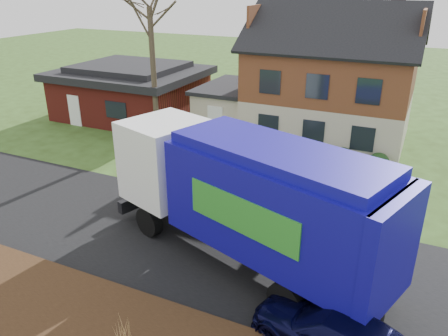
% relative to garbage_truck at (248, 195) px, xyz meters
% --- Properties ---
extents(ground, '(120.00, 120.00, 0.00)m').
position_rel_garbage_truck_xyz_m(ground, '(-2.47, 0.42, -2.66)').
color(ground, '#2E4517').
rests_on(ground, ground).
extents(road, '(80.00, 7.00, 0.02)m').
position_rel_garbage_truck_xyz_m(road, '(-2.47, 0.42, -2.65)').
color(road, black).
rests_on(road, ground).
extents(mulch_verge, '(80.00, 3.50, 0.30)m').
position_rel_garbage_truck_xyz_m(mulch_verge, '(-2.47, -4.88, -2.51)').
color(mulch_verge, black).
rests_on(mulch_verge, ground).
extents(main_house, '(12.95, 8.95, 9.26)m').
position_rel_garbage_truck_xyz_m(main_house, '(-0.98, 14.32, 1.37)').
color(main_house, beige).
rests_on(main_house, ground).
extents(ranch_house, '(9.80, 8.20, 3.70)m').
position_rel_garbage_truck_xyz_m(ranch_house, '(-14.47, 13.42, -0.84)').
color(ranch_house, maroon).
rests_on(ranch_house, ground).
extents(garbage_truck, '(11.11, 6.17, 4.61)m').
position_rel_garbage_truck_xyz_m(garbage_truck, '(0.00, 0.00, 0.00)').
color(garbage_truck, black).
rests_on(garbage_truck, ground).
extents(silver_sedan, '(4.43, 3.08, 1.39)m').
position_rel_garbage_truck_xyz_m(silver_sedan, '(-3.16, 5.60, -1.96)').
color(silver_sedan, '#95979C').
rests_on(silver_sedan, ground).
extents(navy_wagon, '(5.17, 3.28, 1.39)m').
position_rel_garbage_truck_xyz_m(navy_wagon, '(3.67, -2.88, -1.96)').
color(navy_wagon, black).
rests_on(navy_wagon, ground).
extents(grass_clump_mid, '(0.36, 0.30, 1.01)m').
position_rel_garbage_truck_xyz_m(grass_clump_mid, '(-1.31, -5.15, -1.85)').
color(grass_clump_mid, '#AD814C').
rests_on(grass_clump_mid, mulch_verge).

